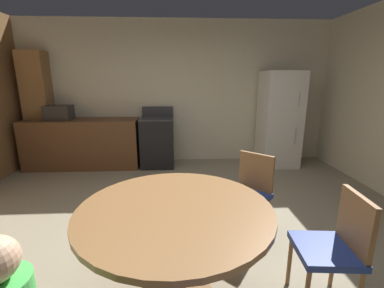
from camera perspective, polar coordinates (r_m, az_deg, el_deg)
ground_plane at (r=2.85m, az=-2.98°, el=-20.59°), size 14.00×14.00×0.00m
wall_back at (r=5.20m, az=-3.25°, el=11.12°), size 6.17×0.12×2.70m
kitchen_counter at (r=5.25m, az=-22.71°, el=0.11°), size 2.05×0.60×0.90m
pantry_column at (r=5.63m, az=-30.46°, el=6.38°), size 0.44×0.36×2.10m
oven_range at (r=4.95m, az=-7.57°, el=0.53°), size 0.60×0.60×1.10m
refrigerator at (r=5.16m, az=18.58°, el=5.14°), size 0.68×0.68×1.76m
microwave at (r=5.29m, az=-27.17°, el=6.17°), size 0.44×0.32×0.26m
dining_table at (r=1.92m, az=-3.66°, el=-17.62°), size 1.35×1.35×0.76m
chair_east at (r=2.19m, az=28.99°, el=-18.60°), size 0.43×0.43×0.87m
chair_northeast at (r=2.79m, az=12.63°, el=-9.86°), size 0.57×0.57×0.87m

